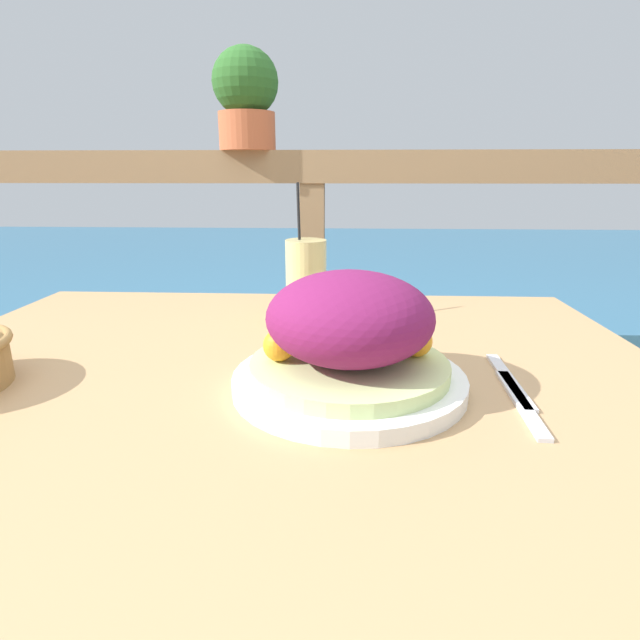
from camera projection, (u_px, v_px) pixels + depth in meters
patio_table at (273, 441)px, 0.69m from camera, size 1.12×0.95×0.77m
railing_fence at (313, 247)px, 1.50m from camera, size 2.80×0.08×1.09m
sea_backdrop at (332, 279)px, 4.07m from camera, size 12.00×4.00×0.39m
salad_plate at (350, 339)px, 0.62m from camera, size 0.29×0.29×0.15m
drink_glass at (306, 281)px, 0.90m from camera, size 0.07×0.08×0.25m
potted_plant at (246, 97)px, 1.39m from camera, size 0.18×0.18×0.27m
fork at (508, 379)px, 0.65m from camera, size 0.02×0.18×0.00m
knife at (521, 402)px, 0.59m from camera, size 0.02×0.18×0.00m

